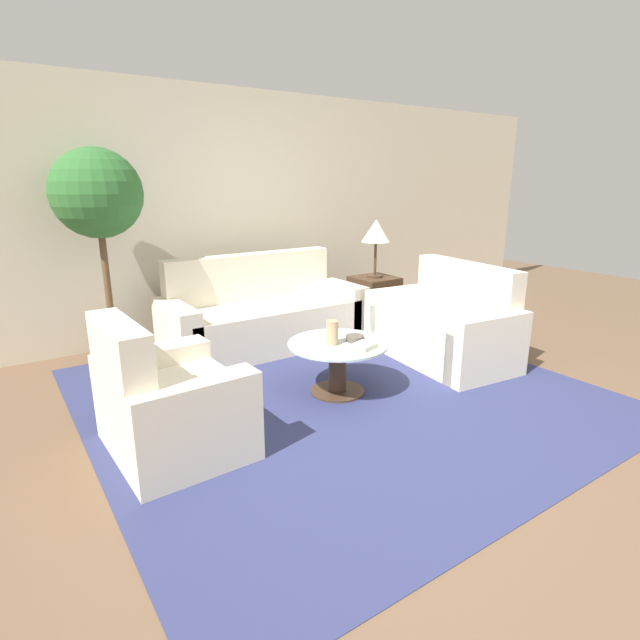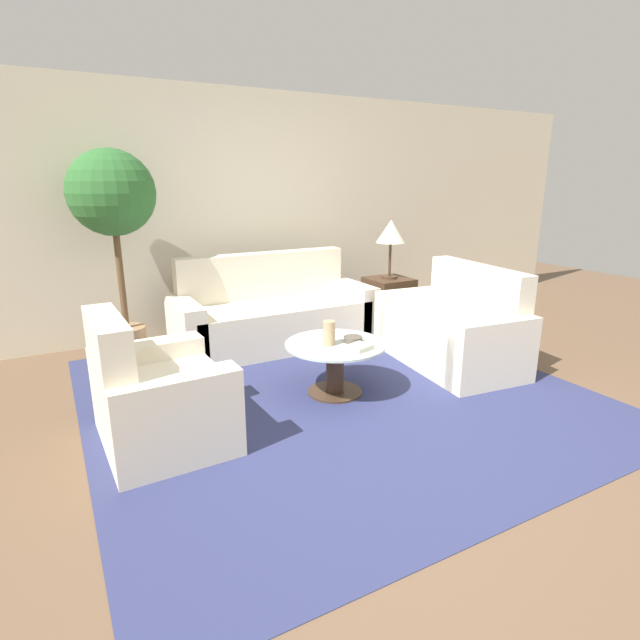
{
  "view_description": "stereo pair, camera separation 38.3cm",
  "coord_description": "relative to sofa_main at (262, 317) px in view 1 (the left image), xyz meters",
  "views": [
    {
      "loc": [
        -2.27,
        -2.16,
        1.66
      ],
      "look_at": [
        -0.06,
        1.1,
        0.55
      ],
      "focal_mm": 28.0,
      "sensor_mm": 36.0,
      "label": 1
    },
    {
      "loc": [
        -1.94,
        -2.36,
        1.66
      ],
      "look_at": [
        -0.06,
        1.1,
        0.55
      ],
      "focal_mm": 28.0,
      "sensor_mm": 36.0,
      "label": 2
    }
  ],
  "objects": [
    {
      "name": "ground_plane",
      "position": [
        -0.01,
        -2.25,
        -0.3
      ],
      "size": [
        14.0,
        14.0,
        0.0
      ],
      "primitive_type": "plane",
      "color": "brown"
    },
    {
      "name": "wall_back",
      "position": [
        -0.01,
        0.8,
        1.0
      ],
      "size": [
        10.0,
        0.06,
        2.6
      ],
      "color": "beige",
      "rests_on": "ground_plane"
    },
    {
      "name": "rug",
      "position": [
        -0.07,
        -1.41,
        -0.29
      ],
      "size": [
        3.71,
        3.64,
        0.01
      ],
      "color": "navy",
      "rests_on": "ground_plane"
    },
    {
      "name": "sofa_main",
      "position": [
        0.0,
        0.0,
        0.0
      ],
      "size": [
        2.02,
        0.82,
        0.92
      ],
      "color": "beige",
      "rests_on": "ground_plane"
    },
    {
      "name": "armchair",
      "position": [
        -1.48,
        -1.52,
        -0.0
      ],
      "size": [
        0.79,
        0.95,
        0.89
      ],
      "rotation": [
        0.0,
        0.0,
        1.61
      ],
      "color": "beige",
      "rests_on": "ground_plane"
    },
    {
      "name": "loveseat",
      "position": [
        1.28,
        -1.31,
        -0.0
      ],
      "size": [
        0.93,
        1.49,
        0.9
      ],
      "rotation": [
        0.0,
        0.0,
        -1.68
      ],
      "color": "beige",
      "rests_on": "ground_plane"
    },
    {
      "name": "coffee_table",
      "position": [
        -0.07,
        -1.41,
        -0.02
      ],
      "size": [
        0.8,
        0.8,
        0.42
      ],
      "color": "#422D1E",
      "rests_on": "ground_plane"
    },
    {
      "name": "side_table",
      "position": [
        1.36,
        -0.16,
        0.0
      ],
      "size": [
        0.45,
        0.45,
        0.6
      ],
      "color": "#422D1E",
      "rests_on": "ground_plane"
    },
    {
      "name": "table_lamp",
      "position": [
        1.36,
        -0.16,
        0.8
      ],
      "size": [
        0.32,
        0.32,
        0.64
      ],
      "color": "#422D1E",
      "rests_on": "side_table"
    },
    {
      "name": "potted_plant",
      "position": [
        -1.39,
        0.29,
        1.14
      ],
      "size": [
        0.77,
        0.77,
        1.93
      ],
      "color": "#93704C",
      "rests_on": "ground_plane"
    },
    {
      "name": "vase",
      "position": [
        -0.13,
        -1.41,
        0.22
      ],
      "size": [
        0.09,
        0.09,
        0.19
      ],
      "color": "tan",
      "rests_on": "coffee_table"
    },
    {
      "name": "bowl",
      "position": [
        0.07,
        -1.45,
        0.15
      ],
      "size": [
        0.15,
        0.15,
        0.05
      ],
      "color": "brown",
      "rests_on": "coffee_table"
    },
    {
      "name": "book_stack",
      "position": [
        0.01,
        -1.63,
        0.14
      ],
      "size": [
        0.21,
        0.19,
        0.04
      ],
      "rotation": [
        0.0,
        0.0,
        0.3
      ],
      "color": "beige",
      "rests_on": "coffee_table"
    }
  ]
}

